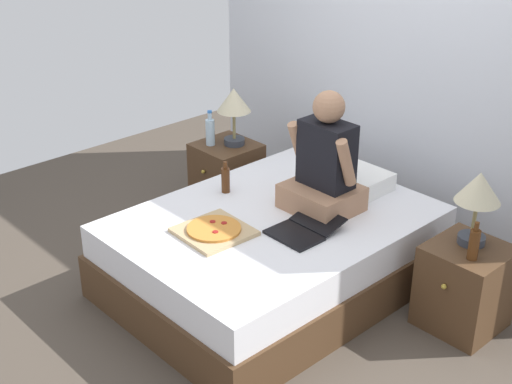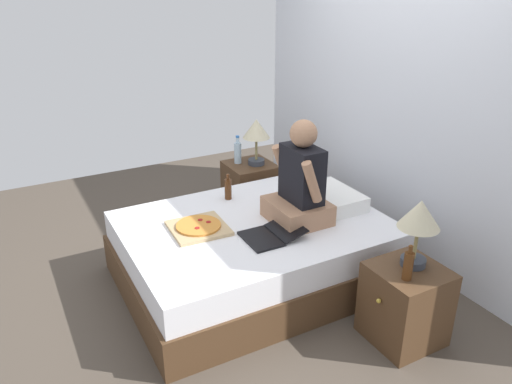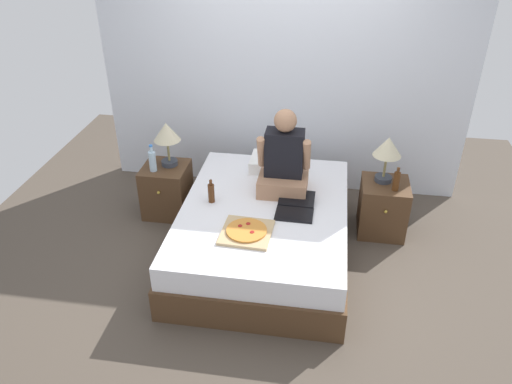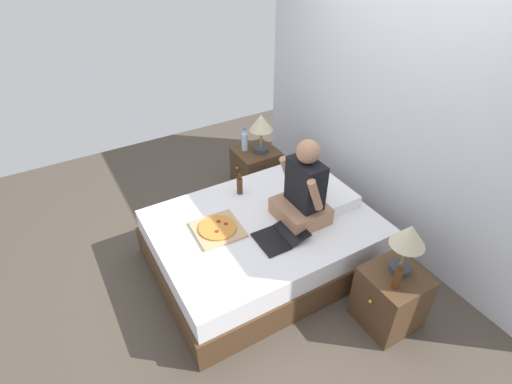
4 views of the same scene
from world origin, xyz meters
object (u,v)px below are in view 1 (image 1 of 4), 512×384
object	(u,v)px
lamp_on_left_nightstand	(234,104)
laptop	(302,230)
nightstand_left	(227,176)
nightstand_right	(465,287)
beer_bottle_on_bed	(226,179)
beer_bottle	(474,244)
pizza_box	(214,231)
lamp_on_right_nightstand	(478,192)
person_seated	(325,167)
bed	(273,252)
water_bottle	(210,131)

from	to	relation	value
lamp_on_left_nightstand	laptop	bearing A→B (deg)	-24.86
nightstand_left	nightstand_right	distance (m)	2.15
beer_bottle_on_bed	nightstand_right	bearing A→B (deg)	18.56
beer_bottle	pizza_box	xyz separation A→B (m)	(-1.23, -0.85, -0.10)
nightstand_left	laptop	size ratio (longest dim) A/B	1.26
lamp_on_left_nightstand	lamp_on_right_nightstand	size ratio (longest dim) A/B	1.00
lamp_on_right_nightstand	person_seated	xyz separation A→B (m)	(-0.92, -0.27, -0.06)
lamp_on_left_nightstand	beer_bottle_on_bed	xyz separation A→B (m)	(0.56, -0.57, -0.26)
nightstand_left	beer_bottle	bearing A→B (deg)	-2.57
lamp_on_left_nightstand	beer_bottle_on_bed	bearing A→B (deg)	-45.44
bed	pizza_box	distance (m)	0.50
nightstand_left	beer_bottle	world-z (taller)	beer_bottle
person_seated	laptop	world-z (taller)	person_seated
lamp_on_left_nightstand	person_seated	distance (m)	1.20
beer_bottle	laptop	xyz separation A→B (m)	(-0.88, -0.46, -0.10)
lamp_on_left_nightstand	lamp_on_right_nightstand	distance (m)	2.08
water_bottle	nightstand_right	bearing A→B (deg)	2.31
water_bottle	person_seated	distance (m)	1.30
laptop	beer_bottle_on_bed	world-z (taller)	beer_bottle_on_bed
lamp_on_left_nightstand	lamp_on_right_nightstand	bearing A→B (deg)	0.00
lamp_on_right_nightstand	pizza_box	xyz separation A→B (m)	(-1.13, -1.00, -0.33)
nightstand_left	water_bottle	bearing A→B (deg)	-131.65
water_bottle	beer_bottle	size ratio (longest dim) A/B	1.20
beer_bottle	pizza_box	distance (m)	1.50
laptop	lamp_on_right_nightstand	bearing A→B (deg)	37.96
pizza_box	beer_bottle_on_bed	xyz separation A→B (m)	(-0.39, 0.43, 0.07)
bed	beer_bottle	size ratio (longest dim) A/B	8.59
lamp_on_left_nightstand	laptop	distance (m)	1.48
water_bottle	person_seated	size ratio (longest dim) A/B	0.35
lamp_on_left_nightstand	laptop	world-z (taller)	lamp_on_left_nightstand
lamp_on_right_nightstand	beer_bottle	world-z (taller)	lamp_on_right_nightstand
water_bottle	beer_bottle	xyz separation A→B (m)	(2.30, -0.01, -0.02)
beer_bottle	person_seated	size ratio (longest dim) A/B	0.29
lamp_on_right_nightstand	laptop	distance (m)	1.04
nightstand_right	beer_bottle_on_bed	bearing A→B (deg)	-161.44
water_bottle	nightstand_right	distance (m)	2.27
bed	laptop	bearing A→B (deg)	-4.66
nightstand_left	water_bottle	world-z (taller)	water_bottle
nightstand_right	lamp_on_right_nightstand	bearing A→B (deg)	120.93
pizza_box	bed	bearing A→B (deg)	78.28
bed	person_seated	distance (m)	0.64
bed	nightstand_left	distance (m)	1.20
pizza_box	beer_bottle_on_bed	bearing A→B (deg)	132.31
laptop	beer_bottle_on_bed	size ratio (longest dim) A/B	1.91
lamp_on_left_nightstand	beer_bottle_on_bed	world-z (taller)	lamp_on_left_nightstand
pizza_box	nightstand_right	bearing A→B (deg)	39.18
beer_bottle_on_bed	lamp_on_left_nightstand	bearing A→B (deg)	134.56
lamp_on_left_nightstand	beer_bottle	distance (m)	2.20
nightstand_left	beer_bottle_on_bed	distance (m)	0.86
lamp_on_right_nightstand	bed	bearing A→B (deg)	-150.86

